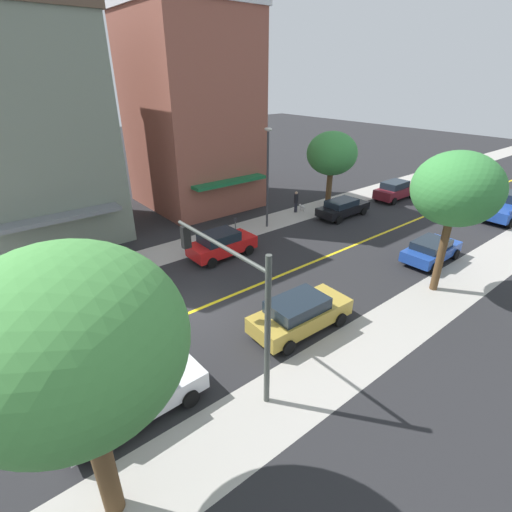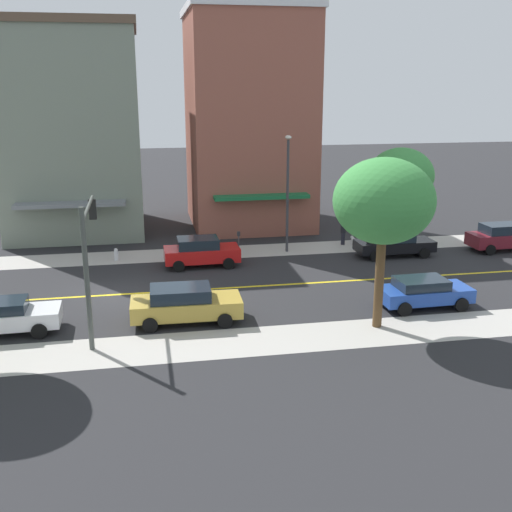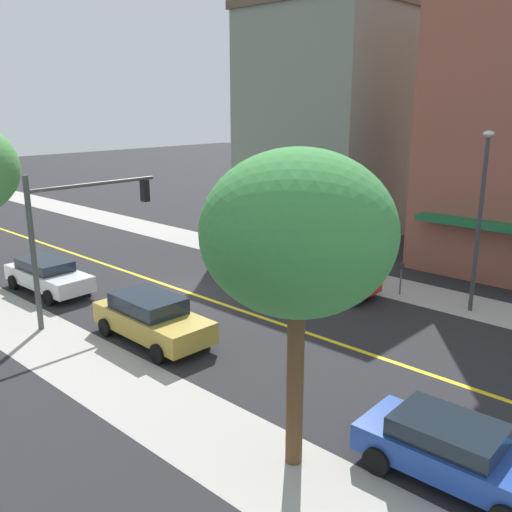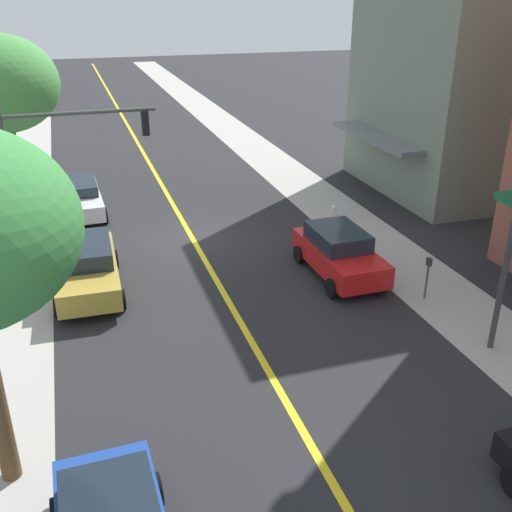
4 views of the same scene
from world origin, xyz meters
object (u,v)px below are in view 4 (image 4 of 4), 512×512
object	(u,v)px
parking_meter	(428,272)
traffic_light_mast	(59,151)
gold_sedan_right_curb	(87,266)
white_sedan_right_curb	(79,197)
red_sedan_left_curb	(339,252)
street_tree_right_corner	(1,85)
fire_hydrant	(334,213)

from	to	relation	value
parking_meter	traffic_light_mast	distance (m)	13.48
gold_sedan_right_curb	white_sedan_right_curb	world-z (taller)	gold_sedan_right_curb
red_sedan_left_curb	parking_meter	bearing A→B (deg)	37.06
street_tree_right_corner	white_sedan_right_curb	distance (m)	5.56
street_tree_right_corner	red_sedan_left_curb	size ratio (longest dim) A/B	1.77
parking_meter	gold_sedan_right_curb	distance (m)	10.98
traffic_light_mast	white_sedan_right_curb	distance (m)	4.87
gold_sedan_right_curb	street_tree_right_corner	bearing A→B (deg)	-163.73
fire_hydrant	gold_sedan_right_curb	size ratio (longest dim) A/B	0.15
white_sedan_right_curb	parking_meter	bearing A→B (deg)	39.72
white_sedan_right_curb	fire_hydrant	bearing A→B (deg)	65.53
gold_sedan_right_curb	white_sedan_right_curb	distance (m)	7.59
traffic_light_mast	red_sedan_left_curb	bearing A→B (deg)	-31.21
fire_hydrant	white_sedan_right_curb	world-z (taller)	white_sedan_right_curb
parking_meter	red_sedan_left_curb	distance (m)	3.12
fire_hydrant	red_sedan_left_curb	world-z (taller)	red_sedan_left_curb
street_tree_right_corner	gold_sedan_right_curb	size ratio (longest dim) A/B	1.56
fire_hydrant	white_sedan_right_curb	size ratio (longest dim) A/B	0.16
street_tree_right_corner	gold_sedan_right_curb	world-z (taller)	street_tree_right_corner
fire_hydrant	parking_meter	bearing A→B (deg)	89.21
parking_meter	traffic_light_mast	xyz separation A→B (m)	(10.65, -7.76, 2.84)
street_tree_right_corner	white_sedan_right_curb	size ratio (longest dim) A/B	1.58
red_sedan_left_curb	traffic_light_mast	bearing A→B (deg)	-121.94
parking_meter	white_sedan_right_curb	world-z (taller)	parking_meter
street_tree_right_corner	red_sedan_left_curb	distance (m)	15.89
parking_meter	traffic_light_mast	bearing A→B (deg)	-36.07
red_sedan_left_curb	street_tree_right_corner	bearing A→B (deg)	-135.67
street_tree_right_corner	traffic_light_mast	bearing A→B (deg)	110.42
fire_hydrant	gold_sedan_right_curb	world-z (taller)	gold_sedan_right_curb
traffic_light_mast	gold_sedan_right_curb	bearing A→B (deg)	-83.69
street_tree_right_corner	traffic_light_mast	world-z (taller)	street_tree_right_corner
fire_hydrant	red_sedan_left_curb	distance (m)	5.19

